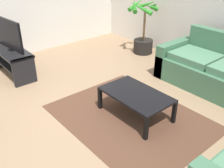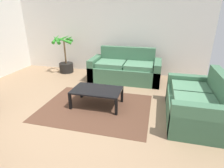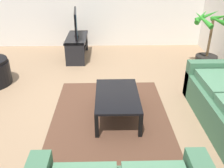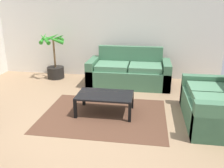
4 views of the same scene
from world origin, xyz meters
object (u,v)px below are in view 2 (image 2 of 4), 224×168
object	(u,v)px
couch_main	(125,70)
coffee_table	(97,91)
potted_palm	(65,59)
couch_loveseat	(195,104)

from	to	relation	value
couch_main	coffee_table	bearing A→B (deg)	-99.88
coffee_table	couch_main	bearing A→B (deg)	80.12
potted_palm	coffee_table	bearing A→B (deg)	-48.24
couch_loveseat	coffee_table	xyz separation A→B (m)	(-1.89, 0.05, 0.03)
couch_main	couch_loveseat	world-z (taller)	same
couch_loveseat	potted_palm	world-z (taller)	potted_palm
potted_palm	couch_main	bearing A→B (deg)	-7.31
couch_main	coffee_table	size ratio (longest dim) A/B	1.95
coffee_table	potted_palm	world-z (taller)	potted_palm
couch_loveseat	potted_palm	distance (m)	4.10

